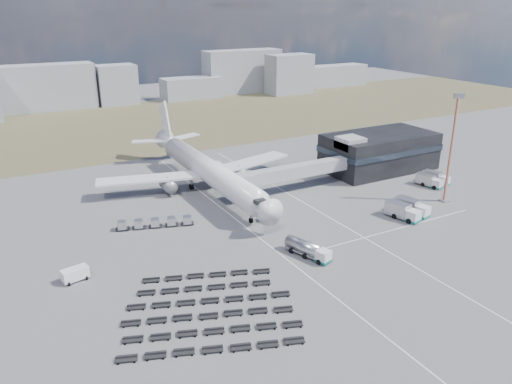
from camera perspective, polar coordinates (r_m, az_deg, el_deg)
ground at (r=97.19m, az=1.96°, el=-5.43°), size 420.00×420.00×0.00m
grass_strip at (r=194.96m, az=-14.93°, el=7.27°), size 420.00×90.00×0.01m
lane_markings at (r=104.31m, az=5.74°, el=-3.63°), size 47.12×110.00×0.01m
terminal at (r=140.63m, az=13.85°, el=4.57°), size 30.40×16.40×11.00m
jet_bridge at (r=119.17m, az=3.55°, el=2.18°), size 30.30×3.80×7.05m
airliner at (r=122.14m, az=-5.80°, el=2.69°), size 51.59×64.53×17.62m
skyline at (r=230.89m, az=-21.44°, el=10.71°), size 308.53×27.52×21.33m
fuel_tanker at (r=90.67m, az=5.96°, el=-6.51°), size 4.99×9.41×2.95m
pushback_tug at (r=104.98m, az=1.61°, el=-2.92°), size 3.88×3.10×1.52m
utility_van at (r=88.09m, az=-19.96°, el=-8.86°), size 4.55×2.75×2.27m
catering_truck at (r=133.68m, az=-4.30°, el=2.57°), size 2.82×6.11×2.74m
service_trucks_near at (r=111.52m, az=16.92°, el=-1.89°), size 7.92×8.85×3.06m
service_trucks_far at (r=133.23m, az=19.53°, el=1.38°), size 7.04×7.86×2.72m
uld_row at (r=103.76m, az=-11.47°, el=-3.48°), size 15.47×6.20×1.72m
baggage_dollies at (r=76.32m, az=-5.53°, el=-13.16°), size 29.57×27.63×0.66m
floodlight_mast at (r=119.81m, az=21.44°, el=4.59°), size 2.36×1.93×24.95m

